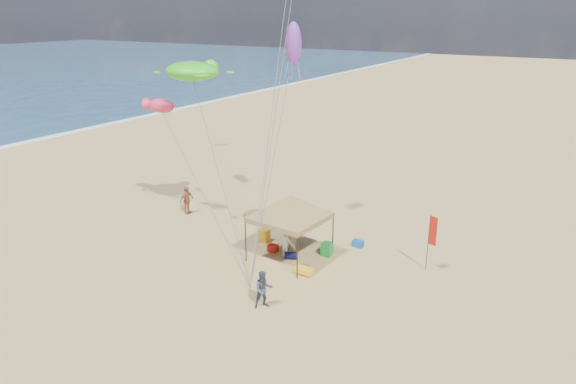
% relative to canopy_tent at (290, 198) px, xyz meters
% --- Properties ---
extents(ground, '(280.00, 280.00, 0.00)m').
position_rel_canopy_tent_xyz_m(ground, '(0.59, -4.14, -3.27)').
color(ground, tan).
rests_on(ground, ground).
extents(canopy_tent, '(6.35, 6.35, 3.93)m').
position_rel_canopy_tent_xyz_m(canopy_tent, '(0.00, 0.00, 0.00)').
color(canopy_tent, black).
rests_on(canopy_tent, ground).
extents(feather_flag, '(0.42, 0.16, 2.88)m').
position_rel_canopy_tent_xyz_m(feather_flag, '(6.48, 2.33, -1.34)').
color(feather_flag, black).
rests_on(feather_flag, ground).
extents(cooler_red, '(0.54, 0.38, 0.38)m').
position_rel_canopy_tent_xyz_m(cooler_red, '(-1.15, 0.19, -3.08)').
color(cooler_red, '#AB1C0D').
rests_on(cooler_red, ground).
extents(cooler_blue, '(0.54, 0.38, 0.38)m').
position_rel_canopy_tent_xyz_m(cooler_blue, '(2.43, 3.03, -3.08)').
color(cooler_blue, '#124F96').
rests_on(cooler_blue, ground).
extents(bag_navy, '(0.69, 0.54, 0.36)m').
position_rel_canopy_tent_xyz_m(bag_navy, '(0.12, -0.07, -3.09)').
color(bag_navy, '#0D0C37').
rests_on(bag_navy, ground).
extents(bag_orange, '(0.54, 0.69, 0.36)m').
position_rel_canopy_tent_xyz_m(bag_orange, '(-2.19, 3.00, -3.09)').
color(bag_orange, red).
rests_on(bag_orange, ground).
extents(chair_green, '(0.50, 0.50, 0.70)m').
position_rel_canopy_tent_xyz_m(chair_green, '(1.49, 1.25, -2.92)').
color(chair_green, '#17802F').
rests_on(chair_green, ground).
extents(chair_yellow, '(0.50, 0.50, 0.70)m').
position_rel_canopy_tent_xyz_m(chair_yellow, '(-2.24, 1.00, -2.92)').
color(chair_yellow, orange).
rests_on(chair_yellow, ground).
extents(crate_grey, '(0.34, 0.30, 0.28)m').
position_rel_canopy_tent_xyz_m(crate_grey, '(1.35, -0.81, -3.13)').
color(crate_grey, slate).
rests_on(crate_grey, ground).
extents(beach_cart, '(0.90, 0.50, 0.24)m').
position_rel_canopy_tent_xyz_m(beach_cart, '(1.50, -1.16, -3.07)').
color(beach_cart, yellow).
rests_on(beach_cart, ground).
extents(person_near_a, '(0.70, 0.60, 1.62)m').
position_rel_canopy_tent_xyz_m(person_near_a, '(-0.14, 0.30, -2.46)').
color(person_near_a, '#9F855B').
rests_on(person_near_a, ground).
extents(person_near_b, '(1.02, 1.03, 1.68)m').
position_rel_canopy_tent_xyz_m(person_near_b, '(1.50, -4.63, -2.43)').
color(person_near_b, '#353D49').
rests_on(person_near_b, ground).
extents(person_near_c, '(1.18, 0.77, 1.71)m').
position_rel_canopy_tent_xyz_m(person_near_c, '(-0.24, 0.03, -2.42)').
color(person_near_c, silver).
rests_on(person_near_c, ground).
extents(person_far_a, '(0.51, 1.07, 1.78)m').
position_rel_canopy_tent_xyz_m(person_far_a, '(-8.68, 2.05, -2.38)').
color(person_far_a, '#A3613E').
rests_on(person_far_a, ground).
extents(turtle_kite, '(3.56, 3.15, 1.00)m').
position_rel_canopy_tent_xyz_m(turtle_kite, '(-6.17, 0.37, 5.72)').
color(turtle_kite, '#2ED11D').
rests_on(turtle_kite, ground).
extents(fish_kite, '(2.02, 1.30, 0.83)m').
position_rel_canopy_tent_xyz_m(fish_kite, '(-9.38, 1.20, 3.52)').
color(fish_kite, '#F22F57').
rests_on(fish_kite, ground).
extents(squid_kite, '(1.15, 1.15, 2.25)m').
position_rel_canopy_tent_xyz_m(squid_kite, '(-2.44, 4.43, 7.03)').
color(squid_kite, purple).
rests_on(squid_kite, ground).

